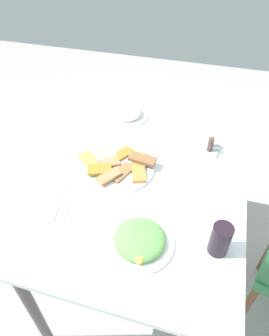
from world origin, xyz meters
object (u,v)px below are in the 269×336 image
at_px(pide_platter, 117,165).
at_px(paper_napkin, 64,203).
at_px(salad_plate_rice, 128,113).
at_px(condiment_caddy, 210,146).
at_px(soda_can, 220,239).
at_px(spoon, 68,203).
at_px(fork, 59,201).
at_px(dining_table, 146,192).
at_px(salad_plate_greens, 140,240).

relative_size(pide_platter, paper_napkin, 2.22).
relative_size(salad_plate_rice, condiment_caddy, 1.99).
xyz_separation_m(soda_can, spoon, (-0.04, -0.56, -0.06)).
height_order(pide_platter, fork, pide_platter).
xyz_separation_m(pide_platter, spoon, (0.25, -0.11, -0.01)).
bearing_deg(dining_table, fork, -51.74).
distance_m(pide_platter, salad_plate_rice, 0.40).
height_order(paper_napkin, condiment_caddy, condiment_caddy).
bearing_deg(dining_table, soda_can, 48.81).
bearing_deg(condiment_caddy, paper_napkin, -46.39).
height_order(dining_table, salad_plate_greens, salad_plate_greens).
xyz_separation_m(dining_table, salad_plate_greens, (0.32, 0.06, 0.11)).
bearing_deg(salad_plate_rice, condiment_caddy, 69.78).
relative_size(pide_platter, condiment_caddy, 3.29).
relative_size(dining_table, fork, 6.40).
xyz_separation_m(salad_plate_greens, fork, (-0.09, -0.34, -0.01)).
bearing_deg(condiment_caddy, dining_table, -42.76).
relative_size(soda_can, spoon, 0.71).
distance_m(pide_platter, paper_napkin, 0.28).
bearing_deg(soda_can, condiment_caddy, -171.75).
xyz_separation_m(soda_can, condiment_caddy, (-0.52, -0.08, -0.04)).
bearing_deg(soda_can, dining_table, -131.19).
relative_size(pide_platter, salad_plate_rice, 1.66).
relative_size(dining_table, spoon, 6.53).
xyz_separation_m(salad_plate_greens, salad_plate_rice, (-0.74, -0.27, 0.00)).
height_order(pide_platter, condiment_caddy, condiment_caddy).
relative_size(salad_plate_rice, spoon, 1.24).
bearing_deg(soda_can, salad_plate_rice, -142.96).
bearing_deg(salad_plate_rice, fork, -6.99).
bearing_deg(fork, salad_plate_rice, 166.49).
distance_m(paper_napkin, fork, 0.02).
bearing_deg(soda_can, fork, -94.26).
distance_m(salad_plate_greens, salad_plate_rice, 0.78).
distance_m(paper_napkin, condiment_caddy, 0.70).
bearing_deg(pide_platter, fork, -30.60).
bearing_deg(spoon, dining_table, 122.57).
distance_m(soda_can, paper_napkin, 0.58).
bearing_deg(salad_plate_rice, salad_plate_greens, 19.81).
xyz_separation_m(pide_platter, paper_napkin, (0.25, -0.13, -0.01)).
height_order(dining_table, fork, fork).
bearing_deg(fork, paper_napkin, 83.48).
bearing_deg(spoon, salad_plate_rice, 166.73).
bearing_deg(salad_plate_rice, dining_table, 26.64).
height_order(salad_plate_rice, spoon, salad_plate_rice).
bearing_deg(paper_napkin, fork, -90.00).
distance_m(salad_plate_greens, paper_napkin, 0.34).
distance_m(dining_table, spoon, 0.35).
xyz_separation_m(dining_table, fork, (0.23, -0.29, 0.09)).
bearing_deg(fork, condiment_caddy, 126.09).
bearing_deg(spoon, fork, -99.46).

